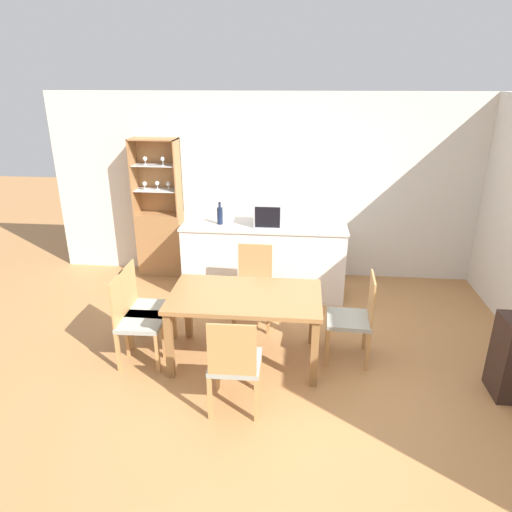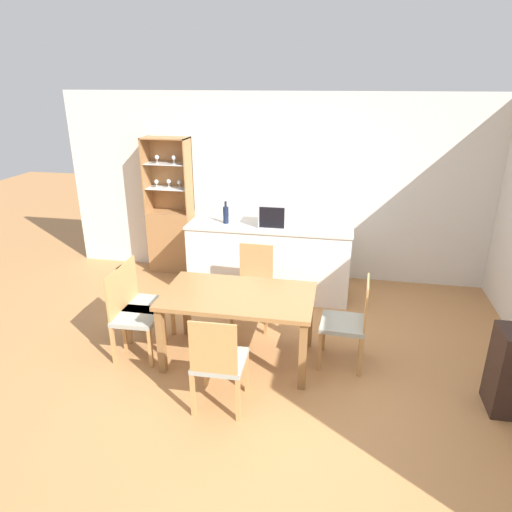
# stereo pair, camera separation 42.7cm
# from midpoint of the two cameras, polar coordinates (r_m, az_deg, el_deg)

# --- Properties ---
(ground_plane) EXTENTS (18.00, 18.00, 0.00)m
(ground_plane) POSITION_cam_midpoint_polar(r_m,az_deg,el_deg) (4.53, 0.19, -15.23)
(ground_plane) COLOR #B27A47
(wall_back) EXTENTS (6.80, 0.06, 2.55)m
(wall_back) POSITION_cam_midpoint_polar(r_m,az_deg,el_deg) (6.42, 2.49, 8.48)
(wall_back) COLOR silver
(wall_back) RESTS_ON ground_plane
(kitchen_counter) EXTENTS (2.10, 0.64, 0.96)m
(kitchen_counter) POSITION_cam_midpoint_polar(r_m,az_deg,el_deg) (5.98, -1.04, -0.45)
(kitchen_counter) COLOR white
(kitchen_counter) RESTS_ON ground_plane
(display_cabinet) EXTENTS (0.64, 0.33, 1.95)m
(display_cabinet) POSITION_cam_midpoint_polar(r_m,az_deg,el_deg) (6.79, -13.60, 2.72)
(display_cabinet) COLOR #A37042
(display_cabinet) RESTS_ON ground_plane
(dining_table) EXTENTS (1.48, 0.86, 0.73)m
(dining_table) POSITION_cam_midpoint_polar(r_m,az_deg,el_deg) (4.51, -4.07, -5.96)
(dining_table) COLOR olive
(dining_table) RESTS_ON ground_plane
(dining_chair_side_right_far) EXTENTS (0.45, 0.45, 0.92)m
(dining_chair_side_right_far) POSITION_cam_midpoint_polar(r_m,az_deg,el_deg) (4.66, 9.53, -7.68)
(dining_chair_side_right_far) COLOR #999E93
(dining_chair_side_right_far) RESTS_ON ground_plane
(dining_chair_head_near) EXTENTS (0.44, 0.44, 0.92)m
(dining_chair_head_near) POSITION_cam_midpoint_polar(r_m,az_deg,el_deg) (3.95, -5.88, -13.25)
(dining_chair_head_near) COLOR #999E93
(dining_chair_head_near) RESTS_ON ground_plane
(dining_chair_side_left_far) EXTENTS (0.43, 0.43, 0.92)m
(dining_chair_side_left_far) POSITION_cam_midpoint_polar(r_m,az_deg,el_deg) (4.98, -16.14, -6.27)
(dining_chair_side_left_far) COLOR #999E93
(dining_chair_side_left_far) RESTS_ON ground_plane
(dining_chair_side_left_near) EXTENTS (0.45, 0.45, 0.92)m
(dining_chair_side_left_near) POSITION_cam_midpoint_polar(r_m,az_deg,el_deg) (4.77, -17.25, -7.69)
(dining_chair_side_left_near) COLOR #999E93
(dining_chair_side_left_near) RESTS_ON ground_plane
(dining_chair_head_far) EXTENTS (0.44, 0.44, 0.92)m
(dining_chair_head_far) POSITION_cam_midpoint_polar(r_m,az_deg,el_deg) (5.26, -2.64, -3.85)
(dining_chair_head_far) COLOR #999E93
(dining_chair_head_far) RESTS_ON ground_plane
(microwave) EXTENTS (0.48, 0.39, 0.30)m
(microwave) POSITION_cam_midpoint_polar(r_m,az_deg,el_deg) (5.78, 0.14, 5.34)
(microwave) COLOR #B7BABF
(microwave) RESTS_ON kitchen_counter
(wine_bottle) EXTENTS (0.07, 0.07, 0.29)m
(wine_bottle) POSITION_cam_midpoint_polar(r_m,az_deg,el_deg) (5.85, -6.63, 5.05)
(wine_bottle) COLOR #141E38
(wine_bottle) RESTS_ON kitchen_counter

